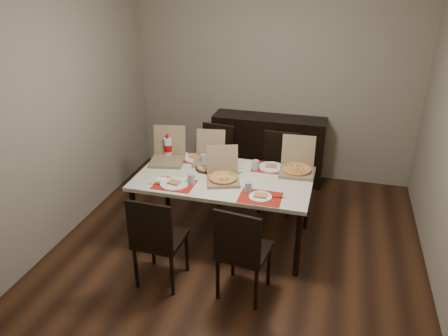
{
  "coord_description": "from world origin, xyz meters",
  "views": [
    {
      "loc": [
        0.88,
        -3.74,
        2.74
      ],
      "look_at": [
        -0.19,
        0.17,
        0.85
      ],
      "focal_mm": 35.0,
      "sensor_mm": 36.0,
      "label": 1
    }
  ],
  "objects_px": {
    "pizza_box_center": "(223,176)",
    "dip_bowl": "(237,171)",
    "chair_near_right": "(241,249)",
    "chair_far_left": "(215,158)",
    "dining_table": "(224,182)",
    "chair_far_right": "(279,168)",
    "chair_near_left": "(157,238)",
    "soda_bottle": "(168,148)",
    "sideboard": "(268,148)"
  },
  "relations": [
    {
      "from": "chair_far_left",
      "to": "dip_bowl",
      "type": "distance_m",
      "value": 0.98
    },
    {
      "from": "dining_table",
      "to": "chair_far_right",
      "type": "height_order",
      "value": "chair_far_right"
    },
    {
      "from": "chair_near_right",
      "to": "soda_bottle",
      "type": "relative_size",
      "value": 3.43
    },
    {
      "from": "sideboard",
      "to": "chair_near_left",
      "type": "bearing_deg",
      "value": -102.92
    },
    {
      "from": "dining_table",
      "to": "chair_near_right",
      "type": "bearing_deg",
      "value": -65.62
    },
    {
      "from": "dining_table",
      "to": "chair_near_right",
      "type": "height_order",
      "value": "chair_near_right"
    },
    {
      "from": "pizza_box_center",
      "to": "soda_bottle",
      "type": "distance_m",
      "value": 0.87
    },
    {
      "from": "soda_bottle",
      "to": "chair_near_right",
      "type": "bearing_deg",
      "value": -46.36
    },
    {
      "from": "pizza_box_center",
      "to": "dip_bowl",
      "type": "distance_m",
      "value": 0.24
    },
    {
      "from": "chair_far_right",
      "to": "pizza_box_center",
      "type": "xyz_separation_m",
      "value": [
        -0.43,
        -0.97,
        0.29
      ]
    },
    {
      "from": "dip_bowl",
      "to": "chair_far_right",
      "type": "bearing_deg",
      "value": 65.49
    },
    {
      "from": "chair_near_right",
      "to": "chair_far_left",
      "type": "xyz_separation_m",
      "value": [
        -0.77,
        1.81,
        0.0
      ]
    },
    {
      "from": "chair_near_left",
      "to": "dip_bowl",
      "type": "distance_m",
      "value": 1.17
    },
    {
      "from": "sideboard",
      "to": "chair_near_right",
      "type": "xyz_separation_m",
      "value": [
        0.2,
        -2.47,
        0.06
      ]
    },
    {
      "from": "chair_far_left",
      "to": "soda_bottle",
      "type": "height_order",
      "value": "soda_bottle"
    },
    {
      "from": "sideboard",
      "to": "chair_far_right",
      "type": "xyz_separation_m",
      "value": [
        0.26,
        -0.73,
        0.06
      ]
    },
    {
      "from": "chair_far_left",
      "to": "sideboard",
      "type": "bearing_deg",
      "value": 49.23
    },
    {
      "from": "chair_far_right",
      "to": "pizza_box_center",
      "type": "bearing_deg",
      "value": -114.11
    },
    {
      "from": "pizza_box_center",
      "to": "soda_bottle",
      "type": "xyz_separation_m",
      "value": [
        -0.76,
        0.42,
        0.06
      ]
    },
    {
      "from": "chair_far_left",
      "to": "soda_bottle",
      "type": "bearing_deg",
      "value": -120.95
    },
    {
      "from": "sideboard",
      "to": "pizza_box_center",
      "type": "relative_size",
      "value": 3.38
    },
    {
      "from": "sideboard",
      "to": "chair_near_left",
      "type": "relative_size",
      "value": 1.61
    },
    {
      "from": "chair_far_left",
      "to": "dip_bowl",
      "type": "bearing_deg",
      "value": -59.25
    },
    {
      "from": "sideboard",
      "to": "soda_bottle",
      "type": "bearing_deg",
      "value": -126.35
    },
    {
      "from": "chair_near_right",
      "to": "chair_far_left",
      "type": "distance_m",
      "value": 1.97
    },
    {
      "from": "pizza_box_center",
      "to": "dip_bowl",
      "type": "xyz_separation_m",
      "value": [
        0.09,
        0.22,
        -0.04
      ]
    },
    {
      "from": "chair_near_right",
      "to": "sideboard",
      "type": "bearing_deg",
      "value": 94.69
    },
    {
      "from": "chair_far_left",
      "to": "dip_bowl",
      "type": "xyz_separation_m",
      "value": [
        0.48,
        -0.81,
        0.25
      ]
    },
    {
      "from": "chair_near_right",
      "to": "chair_far_right",
      "type": "xyz_separation_m",
      "value": [
        0.05,
        1.75,
        0.0
      ]
    },
    {
      "from": "chair_far_right",
      "to": "chair_near_right",
      "type": "bearing_deg",
      "value": -91.73
    },
    {
      "from": "chair_far_left",
      "to": "dining_table",
      "type": "bearing_deg",
      "value": -68.09
    },
    {
      "from": "dip_bowl",
      "to": "chair_near_left",
      "type": "bearing_deg",
      "value": -115.41
    },
    {
      "from": "sideboard",
      "to": "chair_far_right",
      "type": "relative_size",
      "value": 1.61
    },
    {
      "from": "pizza_box_center",
      "to": "dip_bowl",
      "type": "bearing_deg",
      "value": 67.28
    },
    {
      "from": "chair_far_left",
      "to": "chair_far_right",
      "type": "distance_m",
      "value": 0.83
    },
    {
      "from": "chair_far_left",
      "to": "pizza_box_center",
      "type": "distance_m",
      "value": 1.14
    },
    {
      "from": "dining_table",
      "to": "soda_bottle",
      "type": "bearing_deg",
      "value": 156.1
    },
    {
      "from": "dining_table",
      "to": "pizza_box_center",
      "type": "distance_m",
      "value": 0.15
    },
    {
      "from": "dining_table",
      "to": "dip_bowl",
      "type": "height_order",
      "value": "dip_bowl"
    },
    {
      "from": "dining_table",
      "to": "chair_near_right",
      "type": "distance_m",
      "value": 0.97
    },
    {
      "from": "pizza_box_center",
      "to": "chair_far_right",
      "type": "bearing_deg",
      "value": 65.89
    },
    {
      "from": "chair_near_left",
      "to": "chair_far_left",
      "type": "height_order",
      "value": "same"
    },
    {
      "from": "chair_far_right",
      "to": "chair_near_left",
      "type": "bearing_deg",
      "value": -115.03
    },
    {
      "from": "dining_table",
      "to": "chair_far_right",
      "type": "relative_size",
      "value": 1.94
    },
    {
      "from": "sideboard",
      "to": "soda_bottle",
      "type": "xyz_separation_m",
      "value": [
        -0.94,
        -1.28,
        0.41
      ]
    },
    {
      "from": "dining_table",
      "to": "soda_bottle",
      "type": "relative_size",
      "value": 6.63
    },
    {
      "from": "pizza_box_center",
      "to": "chair_near_right",
      "type": "bearing_deg",
      "value": -64.11
    },
    {
      "from": "sideboard",
      "to": "chair_near_right",
      "type": "height_order",
      "value": "chair_near_right"
    },
    {
      "from": "dining_table",
      "to": "soda_bottle",
      "type": "height_order",
      "value": "soda_bottle"
    },
    {
      "from": "chair_far_left",
      "to": "soda_bottle",
      "type": "relative_size",
      "value": 3.43
    }
  ]
}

